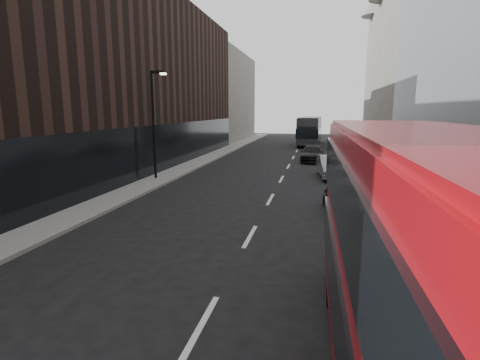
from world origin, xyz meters
The scene contains 12 objects.
sidewalk_right centered at (7.50, 25.00, 0.07)m, with size 3.00×80.00×0.15m, color slate.
sidewalk_left centered at (-8.00, 25.00, 0.07)m, with size 2.00×80.00×0.15m, color slate.
building_modern_block centered at (11.47, 21.00, 9.90)m, with size 5.03×22.00×20.00m.
building_victorian centered at (11.38, 44.00, 9.66)m, with size 6.50×24.00×21.00m.
building_left_mid centered at (-11.50, 30.00, 7.00)m, with size 5.00×24.00×14.00m, color black.
building_left_far centered at (-11.50, 52.00, 6.50)m, with size 5.00×20.00×13.00m, color #625E56.
street_lamp centered at (-8.22, 18.00, 4.18)m, with size 1.06×0.22×7.00m.
red_bus centered at (4.00, 0.03, 2.44)m, with size 2.76×10.96×4.40m.
grey_bus centered at (1.21, 46.14, 1.98)m, with size 3.12×11.55×3.70m.
car_a centered at (3.45, 12.29, 0.61)m, with size 1.44×3.58×1.22m, color black.
car_b centered at (3.31, 21.39, 0.75)m, with size 1.60×4.58×1.51m, color gray.
car_c centered at (1.87, 29.59, 0.71)m, with size 2.00×4.92×1.43m, color black.
Camera 1 is at (2.37, -5.18, 4.68)m, focal length 28.00 mm.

